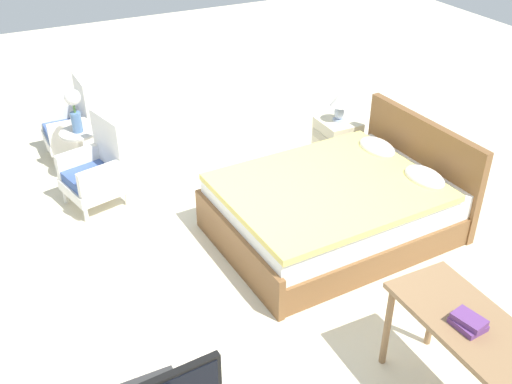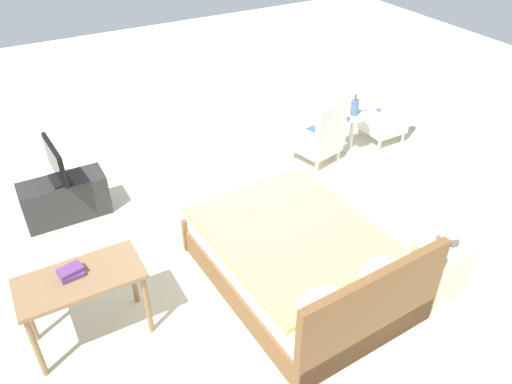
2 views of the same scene
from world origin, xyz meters
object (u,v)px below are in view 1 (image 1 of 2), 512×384
object	(u,v)px
armchair_by_window_left	(73,125)
book_stack	(468,322)
side_table	(81,149)
nightstand	(337,143)
armchair_by_window_right	(97,170)
flower_vase	(74,106)
bed	(338,207)
vanity_desk	(465,332)
table_lamp	(340,103)

from	to	relation	value
armchair_by_window_left	book_stack	xyz separation A→B (m)	(4.78, 1.45, 0.40)
side_table	nightstand	world-z (taller)	same
armchair_by_window_right	flower_vase	bearing A→B (deg)	-176.54
book_stack	armchair_by_window_left	bearing A→B (deg)	-163.08
bed	book_stack	bearing A→B (deg)	-11.84
bed	nightstand	xyz separation A→B (m)	(-1.13, 0.72, -0.02)
side_table	nightstand	distance (m)	2.83
armchair_by_window_left	nightstand	size ratio (longest dim) A/B	1.64
armchair_by_window_left	nightstand	distance (m)	3.06
bed	vanity_desk	bearing A→B (deg)	-10.74
nightstand	armchair_by_window_left	bearing A→B (deg)	-121.70
nightstand	vanity_desk	bearing A→B (deg)	-19.37
flower_vase	book_stack	world-z (taller)	flower_vase
armchair_by_window_left	armchair_by_window_right	world-z (taller)	same
armchair_by_window_right	book_stack	distance (m)	3.90
nightstand	vanity_desk	distance (m)	3.33
armchair_by_window_left	book_stack	size ratio (longest dim) A/B	4.21
armchair_by_window_left	vanity_desk	bearing A→B (deg)	17.62
flower_vase	book_stack	size ratio (longest dim) A/B	2.18
armchair_by_window_right	vanity_desk	bearing A→B (deg)	22.99
armchair_by_window_left	table_lamp	size ratio (longest dim) A/B	2.79
table_lamp	vanity_desk	xyz separation A→B (m)	(3.13, -1.10, -0.15)
armchair_by_window_left	armchair_by_window_right	xyz separation A→B (m)	(1.19, -0.00, 0.00)
side_table	nightstand	xyz separation A→B (m)	(1.01, 2.64, -0.07)
flower_vase	nightstand	distance (m)	2.88
table_lamp	book_stack	xyz separation A→B (m)	(3.17, -1.15, -0.01)
bed	vanity_desk	size ratio (longest dim) A/B	2.13
vanity_desk	nightstand	bearing A→B (deg)	160.63
vanity_desk	book_stack	size ratio (longest dim) A/B	4.76
bed	book_stack	size ratio (longest dim) A/B	10.12
side_table	book_stack	xyz separation A→B (m)	(4.18, 1.49, 0.42)
table_lamp	vanity_desk	distance (m)	3.32
vanity_desk	book_stack	distance (m)	0.16
bed	side_table	world-z (taller)	bed
flower_vase	nightstand	bearing A→B (deg)	69.13
bed	armchair_by_window_right	size ratio (longest dim) A/B	2.40
side_table	flower_vase	xyz separation A→B (m)	(-0.00, -0.00, 0.50)
nightstand	book_stack	bearing A→B (deg)	-19.90
bed	table_lamp	world-z (taller)	bed
armchair_by_window_right	book_stack	size ratio (longest dim) A/B	4.21
armchair_by_window_left	flower_vase	size ratio (longest dim) A/B	1.93
armchair_by_window_right	vanity_desk	world-z (taller)	armchair_by_window_right
side_table	vanity_desk	bearing A→B (deg)	20.45
bed	table_lamp	xyz separation A→B (m)	(-1.13, 0.72, 0.48)
nightstand	table_lamp	bearing A→B (deg)	90.00
bed	table_lamp	size ratio (longest dim) A/B	6.70
nightstand	vanity_desk	size ratio (longest dim) A/B	0.54
armchair_by_window_right	flower_vase	world-z (taller)	flower_vase
vanity_desk	table_lamp	bearing A→B (deg)	160.62
armchair_by_window_right	nightstand	xyz separation A→B (m)	(0.42, 2.60, -0.09)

